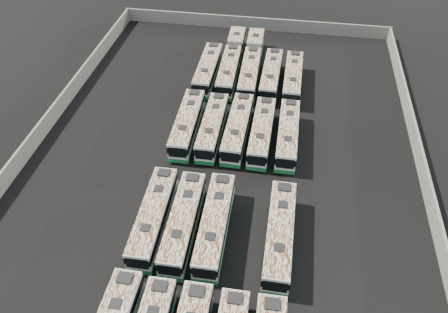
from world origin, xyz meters
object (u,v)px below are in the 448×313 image
bus_midfront_far_left (154,217)px  bus_midfront_center (215,225)px  bus_midfront_left (183,222)px  bus_midback_left (212,127)px  bus_back_far_left (208,70)px  bus_back_right (271,76)px  bus_midfront_far_right (280,235)px  bus_back_center (252,63)px  bus_midback_right (262,132)px  bus_midback_far_right (288,134)px  bus_midback_center (238,128)px  bus_back_far_right (293,78)px  bus_midback_far_left (187,124)px  bus_back_left (231,61)px

bus_midfront_far_left → bus_midfront_center: size_ratio=0.99×
bus_midfront_left → bus_midback_left: 14.95m
bus_midfront_far_left → bus_back_far_left: bearing=88.4°
bus_midfront_center → bus_back_right: 27.59m
bus_midfront_far_right → bus_back_center: 31.03m
bus_midfront_far_left → bus_midback_left: (3.09, 14.73, -0.04)m
bus_midback_right → bus_back_center: bearing=101.6°
bus_midfront_far_left → bus_midback_far_right: bearing=49.1°
bus_midback_right → bus_midback_left: bearing=-179.4°
bus_midfront_far_right → bus_midback_center: (-6.09, 15.11, -0.03)m
bus_back_far_right → bus_midback_far_left: bearing=-134.0°
bus_midback_center → bus_midfront_left: bearing=-100.8°
bus_midfront_left → bus_back_far_right: size_ratio=1.03×
bus_midback_far_right → bus_back_center: size_ratio=0.63×
bus_midback_far_left → bus_back_right: (9.13, 12.68, -0.04)m
bus_midfront_far_right → bus_midback_right: size_ratio=1.04×
bus_midback_left → bus_midfront_center: bearing=-79.0°
bus_back_far_left → bus_midback_far_right: bearing=-46.8°
bus_midfront_far_right → bus_back_far_left: size_ratio=1.01×
bus_midback_right → bus_back_far_left: (-8.99, 12.74, 0.05)m
bus_midback_far_left → bus_midback_right: 9.09m
bus_midfront_far_right → bus_back_center: bus_midfront_far_right is taller
bus_midback_far_right → bus_midfront_left: bearing=-121.5°
bus_back_right → bus_midback_right: bearing=-89.2°
bus_midback_center → bus_back_far_right: bus_midback_center is taller
bus_midback_left → bus_midback_right: size_ratio=1.00×
bus_midback_center → bus_midback_right: size_ratio=1.03×
bus_midback_far_right → bus_back_right: bearing=103.5°
bus_midback_far_right → bus_back_left: bearing=120.2°
bus_midback_right → bus_back_left: 16.81m
bus_midfront_far_left → bus_midback_far_left: bus_midback_far_left is taller
bus_midfront_far_left → bus_back_center: bus_midfront_far_left is taller
bus_midfront_left → bus_midback_left: bearing=88.8°
bus_midback_left → bus_midback_far_right: size_ratio=1.00×
bus_midback_right → bus_back_right: bus_back_right is taller
bus_midback_left → bus_back_left: size_ratio=0.64×
bus_midfront_center → bus_midback_left: 15.03m
bus_back_left → bus_back_center: bearing=-5.4°
bus_midfront_left → bus_midfront_center: (3.04, 0.22, 0.01)m
bus_midback_right → bus_midback_far_right: 3.08m
bus_midfront_left → bus_back_right: 28.30m
bus_midfront_far_left → bus_midback_center: bearing=66.2°
bus_midfront_far_left → bus_midback_left: size_ratio=1.03×
bus_midfront_far_right → bus_back_far_left: bus_midfront_far_right is taller
bus_midfront_far_left → bus_midfront_center: bus_midfront_center is taller
bus_midback_right → bus_back_far_right: 12.85m
bus_midfront_left → bus_midback_right: size_ratio=1.03×
bus_back_far_right → bus_back_right: bearing=176.4°
bus_midfront_far_left → bus_midfront_far_right: bearing=-2.4°
bus_midfront_center → bus_back_far_right: (6.12, 27.21, -0.05)m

